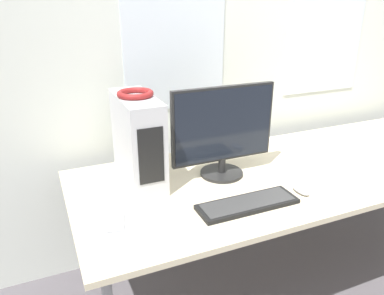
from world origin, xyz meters
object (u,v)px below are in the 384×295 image
Objects in this scene: monitor_main at (223,130)px; pc_tower at (138,140)px; headphones at (135,93)px; cell_phone at (116,223)px; mouse at (301,190)px; keyboard at (248,204)px.

pc_tower is at bearing 165.53° from monitor_main.
pc_tower is at bearing -90.00° from headphones.
monitor_main is 0.71m from cell_phone.
headphones is (0.00, 0.00, 0.24)m from pc_tower.
pc_tower is 0.24m from headphones.
mouse is (0.68, -0.44, -0.21)m from pc_tower.
keyboard is (0.38, -0.44, -0.45)m from headphones.
monitor_main reaches higher than keyboard.
monitor_main is at bearing -14.47° from pc_tower.
keyboard is at bearing 4.17° from cell_phone.
headphones reaches higher than pc_tower.
pc_tower is 0.62m from keyboard.
mouse is at bearing 1.46° from keyboard.
cell_phone is (-0.20, -0.35, -0.45)m from headphones.
mouse is at bearing -32.66° from pc_tower.
headphones reaches higher than keyboard.
pc_tower is 2.91× the size of cell_phone.
mouse is (0.26, -0.33, -0.24)m from monitor_main.
mouse is 0.71× the size of cell_phone.
headphones is 0.37× the size of keyboard.
monitor_main reaches higher than pc_tower.
cell_phone is (-0.58, 0.09, -0.01)m from keyboard.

